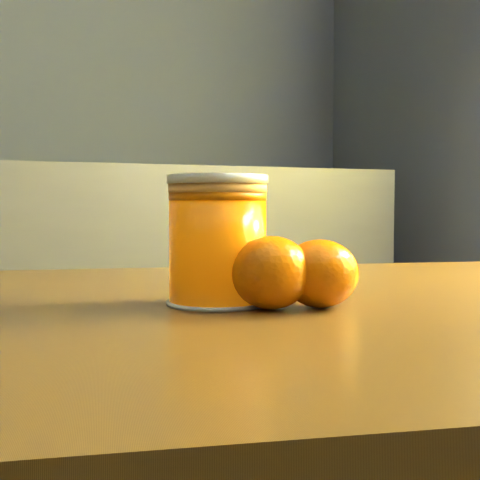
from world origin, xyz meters
name	(u,v)px	position (x,y,z in m)	size (l,w,h in m)	color
table	(342,400)	(0.85, 0.23, 0.63)	(1.08, 0.85, 0.72)	brown
juice_glass	(218,241)	(0.73, 0.24, 0.78)	(0.09, 0.09, 0.11)	#FF6F05
orange_front	(271,272)	(0.76, 0.20, 0.75)	(0.07, 0.07, 0.06)	#E36604
orange_back	(320,273)	(0.80, 0.19, 0.75)	(0.06, 0.06, 0.06)	#E36604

